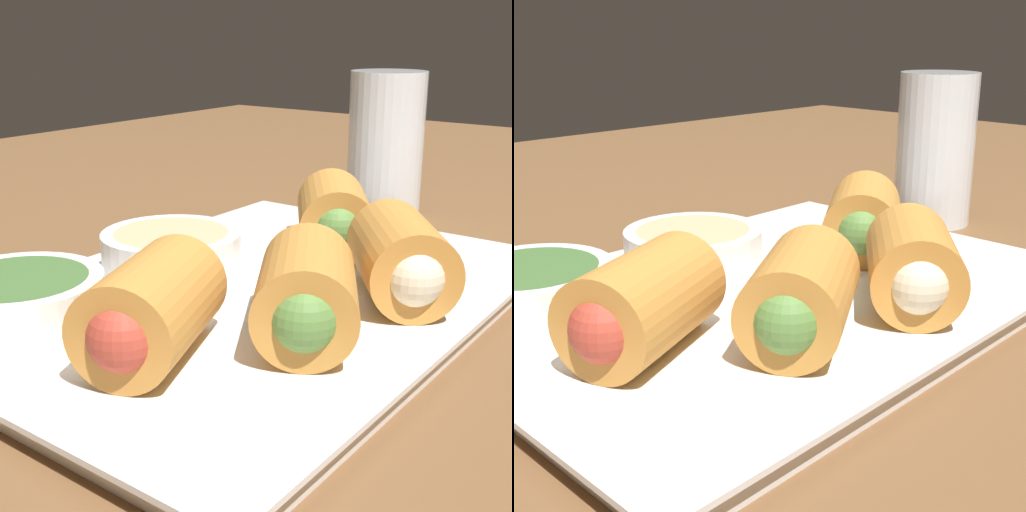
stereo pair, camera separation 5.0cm
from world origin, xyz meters
TOP-DOWN VIEW (x-y plane):
  - table_surface at (0.00, 0.00)cm, footprint 180.00×140.00cm
  - serving_plate at (3.36, 0.75)cm, footprint 34.82×24.49cm
  - roll_front_left at (-7.08, -1.09)cm, footprint 8.84×7.34cm
  - roll_front_right at (-1.22, -5.63)cm, footprint 8.97×8.06cm
  - roll_back_left at (6.37, -6.93)cm, footprint 8.93×8.48cm
  - roll_back_right at (12.11, 0.76)cm, footprint 8.97×8.26cm
  - dipping_bowl_near at (2.63, 6.69)cm, footprint 8.57×8.57cm
  - dipping_bowl_far at (-7.93, 7.24)cm, footprint 8.57×8.57cm
  - drinking_glass at (27.17, 4.86)cm, footprint 6.34×6.34cm

SIDE VIEW (x-z plane):
  - table_surface at x=0.00cm, z-range 0.00..2.00cm
  - serving_plate at x=3.36cm, z-range 2.01..3.51cm
  - dipping_bowl_near at x=2.63cm, z-range 3.61..6.09cm
  - dipping_bowl_far at x=-7.93cm, z-range 3.61..6.09cm
  - roll_front_left at x=-7.08cm, z-range 3.50..8.31cm
  - roll_front_right at x=-1.22cm, z-range 3.50..8.31cm
  - roll_back_left at x=6.37cm, z-range 3.50..8.31cm
  - roll_back_right at x=12.11cm, z-range 3.50..8.31cm
  - drinking_glass at x=27.17cm, z-range 2.00..14.38cm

